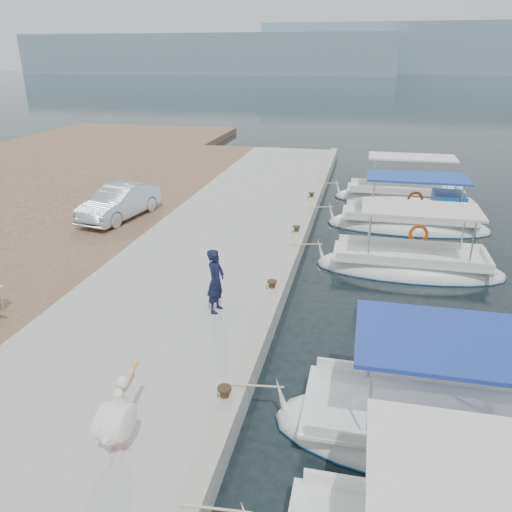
{
  "coord_description": "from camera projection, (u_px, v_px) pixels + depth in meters",
  "views": [
    {
      "loc": [
        1.94,
        -11.15,
        6.77
      ],
      "look_at": [
        -1.0,
        2.34,
        1.2
      ],
      "focal_mm": 35.0,
      "sensor_mm": 36.0,
      "label": 1
    }
  ],
  "objects": [
    {
      "name": "concrete_quay",
      "position": [
        218.0,
        249.0,
        18.05
      ],
      "size": [
        6.0,
        40.0,
        0.5
      ],
      "primitive_type": "cube",
      "color": "#999893",
      "rests_on": "ground"
    },
    {
      "name": "fishing_caique_e",
      "position": [
        404.0,
        198.0,
        24.91
      ],
      "size": [
        6.85,
        2.08,
        2.83
      ],
      "color": "silver",
      "rests_on": "ground"
    },
    {
      "name": "pelican",
      "position": [
        116.0,
        419.0,
        8.36
      ],
      "size": [
        0.58,
        1.52,
        1.18
      ],
      "color": "tan",
      "rests_on": "concrete_quay"
    },
    {
      "name": "fisherman",
      "position": [
        216.0,
        281.0,
        12.86
      ],
      "size": [
        0.49,
        0.68,
        1.73
      ],
      "primitive_type": "imported",
      "rotation": [
        0.0,
        0.0,
        1.45
      ],
      "color": "black",
      "rests_on": "concrete_quay"
    },
    {
      "name": "fishing_caique_b",
      "position": [
        442.0,
        436.0,
        9.37
      ],
      "size": [
        6.4,
        2.58,
        2.83
      ],
      "color": "silver",
      "rests_on": "ground"
    },
    {
      "name": "distant_hills",
      "position": [
        449.0,
        53.0,
        186.85
      ],
      "size": [
        330.0,
        60.0,
        18.0
      ],
      "color": "#728F9D",
      "rests_on": "ground"
    },
    {
      "name": "cobblestone_strip",
      "position": [
        92.0,
        239.0,
        19.04
      ],
      "size": [
        4.0,
        40.0,
        0.5
      ],
      "primitive_type": "cube",
      "color": "brown",
      "rests_on": "ground"
    },
    {
      "name": "parked_car",
      "position": [
        120.0,
        202.0,
        20.43
      ],
      "size": [
        2.13,
        4.32,
        1.36
      ],
      "primitive_type": "imported",
      "rotation": [
        0.0,
        0.0,
        -0.17
      ],
      "color": "#B2BECB",
      "rests_on": "cobblestone_strip"
    },
    {
      "name": "quay_curb",
      "position": [
        294.0,
        247.0,
        17.39
      ],
      "size": [
        0.44,
        40.0,
        0.12
      ],
      "primitive_type": "cube",
      "color": "#9B9789",
      "rests_on": "concrete_quay"
    },
    {
      "name": "fishing_caique_c",
      "position": [
        409.0,
        268.0,
        16.77
      ],
      "size": [
        6.19,
        2.19,
        2.83
      ],
      "color": "silver",
      "rests_on": "ground"
    },
    {
      "name": "ground",
      "position": [
        274.0,
        334.0,
        13.02
      ],
      "size": [
        400.0,
        400.0,
        0.0
      ],
      "primitive_type": "plane",
      "color": "black",
      "rests_on": "ground"
    },
    {
      "name": "mooring_bollards",
      "position": [
        272.0,
        285.0,
        14.19
      ],
      "size": [
        0.28,
        20.28,
        0.33
      ],
      "color": "black",
      "rests_on": "concrete_quay"
    },
    {
      "name": "fishing_caique_d",
      "position": [
        410.0,
        224.0,
        20.89
      ],
      "size": [
        6.66,
        2.29,
        2.83
      ],
      "color": "silver",
      "rests_on": "ground"
    }
  ]
}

